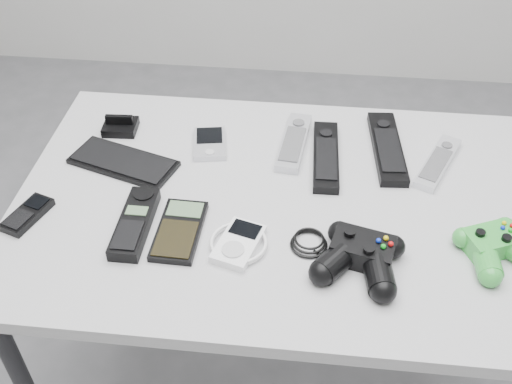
# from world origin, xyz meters

# --- Properties ---
(floor) EXTENTS (3.50, 3.50, 0.00)m
(floor) POSITION_xyz_m (0.00, 0.00, 0.00)
(floor) COLOR slate
(floor) RESTS_ON ground
(desk) EXTENTS (1.10, 0.71, 0.74)m
(desk) POSITION_xyz_m (0.07, -0.05, 0.68)
(desk) COLOR #ADACAF
(desk) RESTS_ON floor
(pda_keyboard) EXTENTS (0.25, 0.16, 0.01)m
(pda_keyboard) POSITION_xyz_m (-0.29, 0.03, 0.75)
(pda_keyboard) COLOR black
(pda_keyboard) RESTS_ON desk
(dock_bracket) EXTENTS (0.08, 0.07, 0.04)m
(dock_bracket) POSITION_xyz_m (-0.33, 0.15, 0.76)
(dock_bracket) COLOR black
(dock_bracket) RESTS_ON desk
(pda) EXTENTS (0.09, 0.12, 0.02)m
(pda) POSITION_xyz_m (-0.12, 0.11, 0.75)
(pda) COLOR silver
(pda) RESTS_ON desk
(remote_silver_a) EXTENTS (0.07, 0.21, 0.02)m
(remote_silver_a) POSITION_xyz_m (0.07, 0.14, 0.75)
(remote_silver_a) COLOR silver
(remote_silver_a) RESTS_ON desk
(remote_black_a) EXTENTS (0.06, 0.24, 0.02)m
(remote_black_a) POSITION_xyz_m (0.14, 0.09, 0.75)
(remote_black_a) COLOR black
(remote_black_a) RESTS_ON desk
(remote_black_b) EXTENTS (0.08, 0.25, 0.02)m
(remote_black_b) POSITION_xyz_m (0.28, 0.14, 0.75)
(remote_black_b) COLOR black
(remote_black_b) RESTS_ON desk
(remote_silver_b) EXTENTS (0.12, 0.20, 0.02)m
(remote_silver_b) POSITION_xyz_m (0.38, 0.10, 0.75)
(remote_silver_b) COLOR silver
(remote_silver_b) RESTS_ON desk
(mobile_phone) EXTENTS (0.08, 0.12, 0.02)m
(mobile_phone) POSITION_xyz_m (-0.43, -0.15, 0.75)
(mobile_phone) COLOR black
(mobile_phone) RESTS_ON desk
(cordless_handset) EXTENTS (0.06, 0.18, 0.03)m
(cordless_handset) POSITION_xyz_m (-0.22, -0.16, 0.75)
(cordless_handset) COLOR black
(cordless_handset) RESTS_ON desk
(calculator) EXTENTS (0.09, 0.16, 0.02)m
(calculator) POSITION_xyz_m (-0.13, -0.17, 0.75)
(calculator) COLOR black
(calculator) RESTS_ON desk
(mp3_player) EXTENTS (0.14, 0.14, 0.02)m
(mp3_player) POSITION_xyz_m (-0.01, -0.19, 0.75)
(mp3_player) COLOR white
(mp3_player) RESTS_ON desk
(controller_black) EXTENTS (0.30, 0.23, 0.05)m
(controller_black) POSITION_xyz_m (0.21, -0.21, 0.77)
(controller_black) COLOR black
(controller_black) RESTS_ON desk
(controller_green) EXTENTS (0.18, 0.19, 0.05)m
(controller_green) POSITION_xyz_m (0.46, -0.16, 0.76)
(controller_green) COLOR #25892B
(controller_green) RESTS_ON desk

